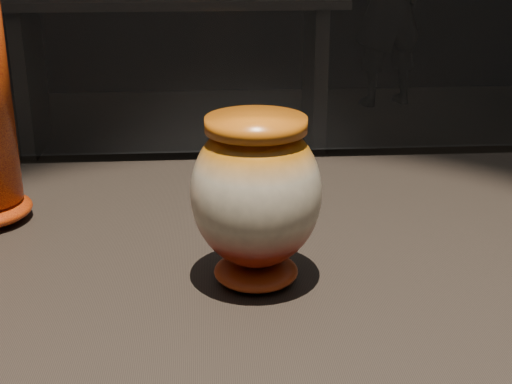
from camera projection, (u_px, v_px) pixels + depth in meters
main_vase at (256, 195)px, 0.80m from camera, size 0.19×0.19×0.20m
back_shelf at (173, 43)px, 4.21m from camera, size 2.00×0.60×0.90m
visitor at (390, 0)px, 5.19m from camera, size 0.65×0.53×1.55m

